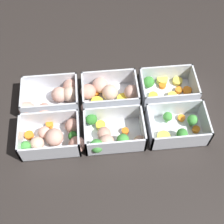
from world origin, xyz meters
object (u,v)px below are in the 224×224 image
object	(u,v)px
container_far_left	(178,127)
container_far_center	(112,135)
container_far_right	(56,137)
container_near_center	(107,93)
container_near_left	(166,88)
container_near_right	(53,99)

from	to	relation	value
container_far_left	container_far_center	distance (m)	0.19
container_far_right	container_far_center	bearing A→B (deg)	177.21
container_near_center	container_far_center	bearing A→B (deg)	90.82
container_near_left	container_far_left	size ratio (longest dim) A/B	1.00
container_near_left	container_near_right	bearing A→B (deg)	1.95
container_far_left	container_far_center	size ratio (longest dim) A/B	0.97
container_near_right	container_far_left	bearing A→B (deg)	159.89
container_near_left	container_far_right	xyz separation A→B (m)	(0.34, 0.15, 0.00)
container_near_left	container_near_center	size ratio (longest dim) A/B	0.85
container_near_right	container_far_center	size ratio (longest dim) A/B	1.11
container_near_right	container_far_center	xyz separation A→B (m)	(-0.17, 0.14, -0.00)
container_near_center	container_far_center	world-z (taller)	same
container_far_center	container_far_right	distance (m)	0.16
container_far_center	container_far_left	bearing A→B (deg)	-177.03
container_near_right	container_far_right	bearing A→B (deg)	92.86
container_far_left	container_far_right	distance (m)	0.35
container_near_center	container_far_right	bearing A→B (deg)	41.84
container_near_center	container_near_left	bearing A→B (deg)	-178.67
container_near_left	container_far_center	bearing A→B (deg)	39.68
container_far_right	container_near_left	bearing A→B (deg)	-157.11
container_near_center	container_far_right	world-z (taller)	same
container_near_center	container_near_right	size ratio (longest dim) A/B	1.03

